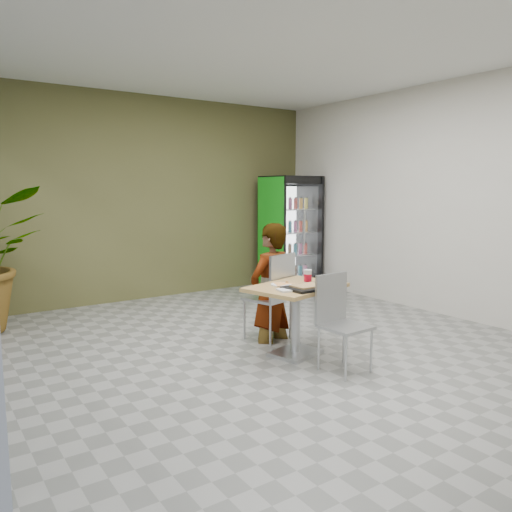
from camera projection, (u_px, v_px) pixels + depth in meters
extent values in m
plane|color=gray|center=(279.00, 358.00, 5.20)|extent=(7.00, 7.00, 0.00)
cube|color=#B08D4B|center=(296.00, 287.00, 5.20)|extent=(1.14, 0.93, 0.04)
cylinder|color=#ADAFB2|center=(296.00, 322.00, 5.25)|extent=(0.10, 0.10, 0.71)
cube|color=#ADAFB2|center=(295.00, 353.00, 5.30)|extent=(0.58, 0.51, 0.04)
cube|color=#ADAFB2|center=(268.00, 298.00, 5.81)|extent=(0.56, 0.56, 0.03)
cube|color=#ADAFB2|center=(282.00, 278.00, 5.64)|extent=(0.44, 0.15, 0.54)
cylinder|color=#ADAFB2|center=(265.00, 313.00, 6.11)|extent=(0.03, 0.03, 0.48)
cylinder|color=#ADAFB2|center=(244.00, 319.00, 5.82)|extent=(0.03, 0.03, 0.48)
cylinder|color=#ADAFB2|center=(291.00, 318.00, 5.87)|extent=(0.03, 0.03, 0.48)
cylinder|color=#ADAFB2|center=(270.00, 325.00, 5.58)|extent=(0.03, 0.03, 0.48)
cube|color=#ADAFB2|center=(345.00, 327.00, 4.76)|extent=(0.43, 0.43, 0.03)
cube|color=#ADAFB2|center=(331.00, 298.00, 4.88)|extent=(0.41, 0.05, 0.49)
cylinder|color=#ADAFB2|center=(346.00, 358.00, 4.55)|extent=(0.02, 0.02, 0.44)
cylinder|color=#ADAFB2|center=(371.00, 350.00, 4.76)|extent=(0.02, 0.02, 0.44)
cylinder|color=#ADAFB2|center=(319.00, 348.00, 4.82)|extent=(0.02, 0.02, 0.44)
cylinder|color=#ADAFB2|center=(344.00, 341.00, 5.04)|extent=(0.02, 0.02, 0.44)
imported|color=black|center=(270.00, 295.00, 5.77)|extent=(0.70, 0.55, 1.66)
cylinder|color=silver|center=(281.00, 285.00, 5.21)|extent=(0.22, 0.22, 0.01)
cylinder|color=silver|center=(308.00, 277.00, 5.27)|extent=(0.08, 0.08, 0.14)
cylinder|color=red|center=(308.00, 278.00, 5.27)|extent=(0.08, 0.08, 0.08)
cylinder|color=silver|center=(308.00, 270.00, 5.26)|extent=(0.09, 0.09, 0.01)
cube|color=silver|center=(286.00, 290.00, 4.91)|extent=(0.17, 0.17, 0.02)
cube|color=black|center=(308.00, 288.00, 5.01)|extent=(0.48, 0.36, 0.03)
cube|color=black|center=(291.00, 232.00, 8.84)|extent=(0.94, 0.76, 1.97)
cube|color=#179718|center=(270.00, 234.00, 8.59)|extent=(0.07, 0.67, 1.93)
cube|color=silver|center=(303.00, 233.00, 8.56)|extent=(0.71, 0.07, 1.58)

